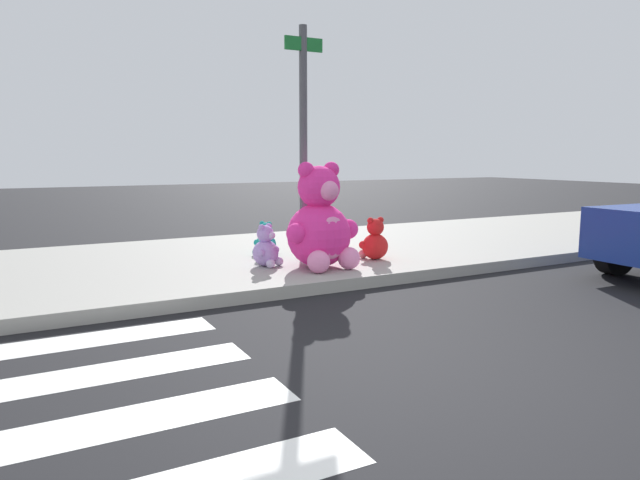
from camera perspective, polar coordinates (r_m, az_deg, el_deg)
ground_plane at (r=4.14m, az=14.09°, el=-14.82°), size 60.00×60.00×0.00m
sidewalk at (r=8.54m, az=-10.04°, el=-2.17°), size 28.00×4.40×0.15m
sign_pole at (r=8.05m, az=-1.65°, el=10.00°), size 0.56×0.11×3.20m
plush_pink_large at (r=7.55m, az=0.05°, el=1.43°), size 1.07×0.95×1.39m
plush_lavender at (r=7.71m, az=-5.32°, el=-0.92°), size 0.39×0.41×0.57m
plush_brown at (r=9.08m, az=0.46°, el=0.85°), size 0.50×0.49×0.70m
plush_teal at (r=8.57m, az=-5.46°, el=-0.16°), size 0.36×0.36×0.51m
plush_red at (r=8.23m, az=5.42°, el=-0.23°), size 0.47×0.41×0.61m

